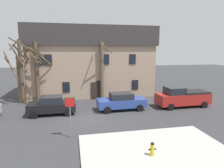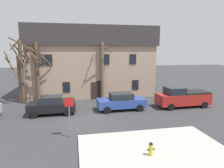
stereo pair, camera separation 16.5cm
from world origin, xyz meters
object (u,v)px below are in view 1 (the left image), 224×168
(car_black_sedan, at_px, (52,105))
(tree_bare_near, at_px, (19,75))
(tree_bare_end, at_px, (102,69))
(bicycle_leaning, at_px, (32,100))
(building_main, at_px, (91,61))
(tree_bare_mid, at_px, (21,69))
(tree_bare_far, at_px, (37,70))
(fire_hydrant, at_px, (152,149))
(car_blue_sedan, at_px, (121,101))
(street_sign_pole, at_px, (70,109))
(pickup_truck_red, at_px, (182,97))

(car_black_sedan, bearing_deg, tree_bare_near, 128.42)
(tree_bare_end, bearing_deg, bicycle_leaning, -177.45)
(building_main, relative_size, tree_bare_near, 2.48)
(tree_bare_mid, relative_size, tree_bare_end, 1.05)
(tree_bare_far, bearing_deg, fire_hydrant, -59.63)
(building_main, relative_size, fire_hydrant, 20.97)
(bicycle_leaning, bearing_deg, tree_bare_near, 161.52)
(building_main, height_order, tree_bare_near, building_main)
(building_main, xyz_separation_m, tree_bare_far, (-6.35, -3.90, -0.78))
(tree_bare_near, relative_size, car_blue_sedan, 1.37)
(tree_bare_near, height_order, tree_bare_end, tree_bare_end)
(building_main, height_order, tree_bare_far, building_main)
(tree_bare_near, xyz_separation_m, car_blue_sedan, (10.36, -4.66, -2.31))
(bicycle_leaning, bearing_deg, street_sign_pole, -66.52)
(car_blue_sedan, height_order, street_sign_pole, street_sign_pole)
(pickup_truck_red, xyz_separation_m, fire_hydrant, (-7.07, -8.87, -0.50))
(tree_bare_end, bearing_deg, pickup_truck_red, -31.47)
(building_main, height_order, tree_bare_end, building_main)
(tree_bare_end, xyz_separation_m, street_sign_pole, (-3.66, -10.16, -1.74))
(building_main, relative_size, tree_bare_mid, 2.08)
(tree_bare_far, bearing_deg, building_main, 31.57)
(tree_bare_end, distance_m, fire_hydrant, 14.02)
(tree_bare_mid, height_order, pickup_truck_red, tree_bare_mid)
(tree_bare_far, relative_size, fire_hydrant, 8.76)
(tree_bare_far, distance_m, car_black_sedan, 5.73)
(tree_bare_far, distance_m, pickup_truck_red, 15.93)
(car_blue_sedan, relative_size, street_sign_pole, 1.70)
(tree_bare_near, height_order, car_blue_sedan, tree_bare_near)
(tree_bare_end, distance_m, bicycle_leaning, 8.60)
(street_sign_pole, bearing_deg, tree_bare_end, 70.20)
(car_blue_sedan, bearing_deg, pickup_truck_red, -1.32)
(tree_bare_end, bearing_deg, tree_bare_near, 179.69)
(car_blue_sedan, xyz_separation_m, fire_hydrant, (-0.53, -9.02, -0.33))
(building_main, bearing_deg, tree_bare_far, -148.43)
(building_main, distance_m, tree_bare_end, 3.97)
(street_sign_pole, bearing_deg, tree_bare_far, 109.50)
(car_blue_sedan, distance_m, fire_hydrant, 9.05)
(tree_bare_near, distance_m, tree_bare_far, 1.99)
(street_sign_pole, bearing_deg, fire_hydrant, -38.55)
(car_blue_sedan, height_order, fire_hydrant, car_blue_sedan)
(tree_bare_end, relative_size, car_black_sedan, 1.73)
(car_black_sedan, distance_m, pickup_truck_red, 13.13)
(fire_hydrant, bearing_deg, tree_bare_far, 120.37)
(pickup_truck_red, distance_m, fire_hydrant, 11.36)
(building_main, xyz_separation_m, tree_bare_near, (-8.26, -3.74, -1.33))
(car_blue_sedan, bearing_deg, car_black_sedan, -179.15)
(tree_bare_mid, bearing_deg, bicycle_leaning, -18.79)
(car_black_sedan, relative_size, street_sign_pole, 1.52)
(car_blue_sedan, relative_size, pickup_truck_red, 0.86)
(car_black_sedan, bearing_deg, fire_hydrant, -55.84)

